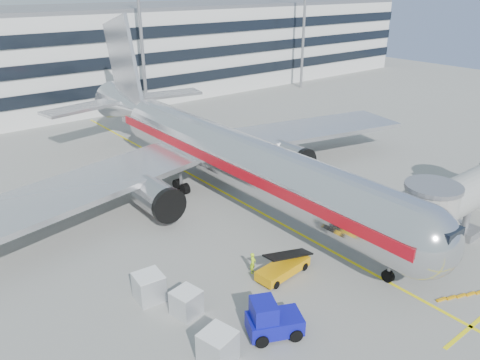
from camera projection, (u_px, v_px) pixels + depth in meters
ground at (305, 237)px, 38.55m from camera, size 180.00×180.00×0.00m
lead_in_line at (231, 196)px, 45.75m from camera, size 0.25×70.00×0.01m
stop_bar at (471, 327)px, 28.47m from camera, size 6.00×0.25×0.01m
main_jet at (220, 151)px, 45.33m from camera, size 50.95×48.70×16.06m
terminal at (54, 58)px, 77.22m from camera, size 150.00×24.25×15.60m
light_mast_centre at (140, 15)px, 67.55m from camera, size 2.40×1.20×25.45m
light_mast_east at (305, 8)px, 87.03m from camera, size 2.40×1.20×25.45m
belt_loader at (283, 267)px, 33.29m from camera, size 4.62×2.04×2.17m
baggage_tug at (271, 320)px, 27.48m from camera, size 3.69×3.09×2.41m
cargo_container_left at (149, 287)px, 30.63m from camera, size 1.91×1.91×1.87m
cargo_container_right at (186, 303)px, 29.29m from camera, size 1.86×1.86×1.67m
cargo_container_front at (218, 346)px, 25.65m from camera, size 2.11×2.11×1.85m
ramp_worker at (253, 263)px, 33.51m from camera, size 0.69×0.64×1.59m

